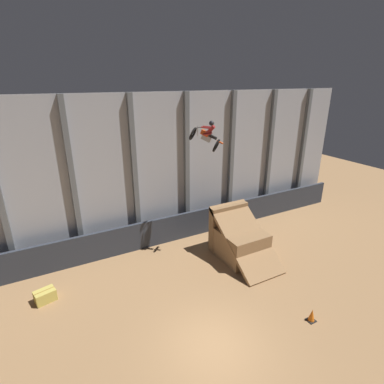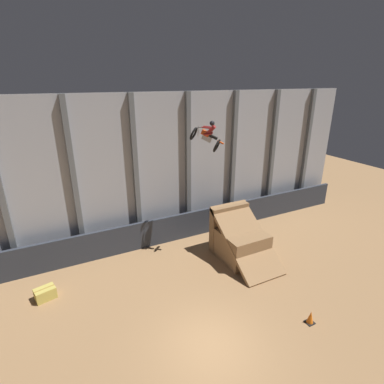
{
  "view_description": "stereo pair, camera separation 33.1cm",
  "coord_description": "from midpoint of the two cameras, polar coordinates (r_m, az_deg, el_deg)",
  "views": [
    {
      "loc": [
        -4.87,
        -7.28,
        9.72
      ],
      "look_at": [
        1.88,
        5.36,
        4.29
      ],
      "focal_mm": 28.0,
      "sensor_mm": 36.0,
      "label": 1
    },
    {
      "loc": [
        -4.57,
        -7.44,
        9.72
      ],
      "look_at": [
        1.88,
        5.36,
        4.29
      ],
      "focal_mm": 28.0,
      "sensor_mm": 36.0,
      "label": 2
    }
  ],
  "objects": [
    {
      "name": "rider_bike_solo",
      "position": [
        15.98,
        3.51,
        10.61
      ],
      "size": [
        1.7,
        1.7,
        1.68
      ],
      "rotation": [
        0.42,
        0.0,
        0.79
      ],
      "color": "black"
    },
    {
      "name": "lower_barrier",
      "position": [
        18.52,
        -8.78,
        -8.1
      ],
      "size": [
        31.36,
        0.2,
        1.72
      ],
      "color": "#2D333D",
      "rests_on": "ground_plane"
    },
    {
      "name": "dirt_ramp",
      "position": [
        17.76,
        9.32,
        -8.89
      ],
      "size": [
        2.45,
        4.12,
        2.94
      ],
      "color": "#966F48",
      "rests_on": "ground_plane"
    },
    {
      "name": "arena_back_wall",
      "position": [
        17.83,
        -10.27,
        3.49
      ],
      "size": [
        32.0,
        0.4,
        9.07
      ],
      "color": "#A3A8B2",
      "rests_on": "ground_plane"
    },
    {
      "name": "traffic_cone_near_ramp",
      "position": [
        14.65,
        22.28,
        -21.24
      ],
      "size": [
        0.36,
        0.36,
        0.58
      ],
      "color": "black",
      "rests_on": "ground_plane"
    },
    {
      "name": "hay_bale_trackside",
      "position": [
        16.3,
        -25.62,
        -17.04
      ],
      "size": [
        1.02,
        0.8,
        0.57
      ],
      "rotation": [
        0.0,
        0.0,
        0.24
      ],
      "color": "#CCB751",
      "rests_on": "ground_plane"
    },
    {
      "name": "ground_plane",
      "position": [
        13.08,
        4.43,
        -27.37
      ],
      "size": [
        60.0,
        60.0,
        0.0
      ],
      "primitive_type": "plane",
      "color": "#9E754C"
    }
  ]
}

